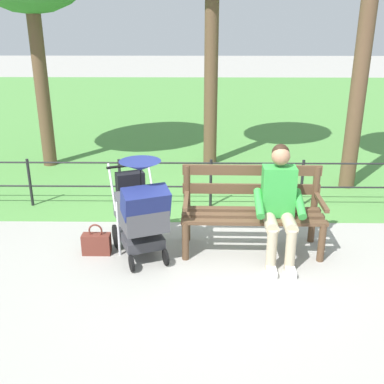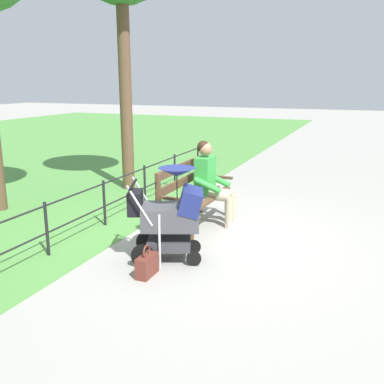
% 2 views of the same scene
% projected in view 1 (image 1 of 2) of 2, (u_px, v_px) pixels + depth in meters
% --- Properties ---
extents(ground_plane, '(60.00, 60.00, 0.00)m').
position_uv_depth(ground_plane, '(213.00, 251.00, 5.31)').
color(ground_plane, '#9E9B93').
extents(grass_lawn, '(40.00, 16.00, 0.01)m').
position_uv_depth(grass_lawn, '(204.00, 110.00, 13.53)').
color(grass_lawn, '#518E42').
rests_on(grass_lawn, ground).
extents(park_bench, '(1.61, 0.62, 0.96)m').
position_uv_depth(park_bench, '(252.00, 206.00, 5.22)').
color(park_bench, brown).
rests_on(park_bench, ground).
extents(person_on_bench, '(0.54, 0.74, 1.28)m').
position_uv_depth(person_on_bench, '(279.00, 201.00, 4.96)').
color(person_on_bench, tan).
rests_on(person_on_bench, ground).
extents(stroller, '(0.78, 1.00, 1.15)m').
position_uv_depth(stroller, '(140.00, 208.00, 4.98)').
color(stroller, black).
rests_on(stroller, ground).
extents(handbag, '(0.32, 0.14, 0.37)m').
position_uv_depth(handbag, '(97.00, 243.00, 5.21)').
color(handbag, brown).
rests_on(handbag, ground).
extents(park_fence, '(7.72, 0.04, 0.70)m').
position_uv_depth(park_fence, '(230.00, 179.00, 6.42)').
color(park_fence, black).
rests_on(park_fence, ground).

